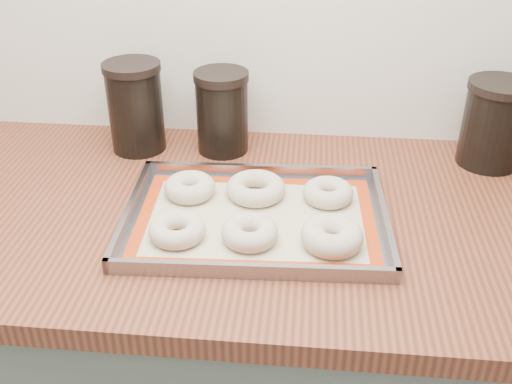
# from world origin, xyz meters

# --- Properties ---
(countertop) EXTENTS (3.06, 0.68, 0.04)m
(countertop) POSITION_xyz_m (0.00, 1.68, 0.88)
(countertop) COLOR brown
(countertop) RESTS_ON cabinet
(baking_tray) EXTENTS (0.47, 0.35, 0.03)m
(baking_tray) POSITION_xyz_m (-0.12, 1.63, 0.91)
(baking_tray) COLOR gray
(baking_tray) RESTS_ON countertop
(baking_mat) EXTENTS (0.43, 0.31, 0.00)m
(baking_mat) POSITION_xyz_m (-0.12, 1.63, 0.90)
(baking_mat) COLOR #C6B793
(baking_mat) RESTS_ON baking_tray
(bagel_front_left) EXTENTS (0.11, 0.11, 0.03)m
(bagel_front_left) POSITION_xyz_m (-0.25, 1.56, 0.92)
(bagel_front_left) COLOR beige
(bagel_front_left) RESTS_ON baking_mat
(bagel_front_mid) EXTENTS (0.12, 0.12, 0.04)m
(bagel_front_mid) POSITION_xyz_m (-0.12, 1.56, 0.92)
(bagel_front_mid) COLOR beige
(bagel_front_mid) RESTS_ON baking_mat
(bagel_front_right) EXTENTS (0.13, 0.13, 0.04)m
(bagel_front_right) POSITION_xyz_m (0.01, 1.56, 0.93)
(bagel_front_right) COLOR beige
(bagel_front_right) RESTS_ON baking_mat
(bagel_back_left) EXTENTS (0.11, 0.11, 0.04)m
(bagel_back_left) POSITION_xyz_m (-0.25, 1.70, 0.92)
(bagel_back_left) COLOR beige
(bagel_back_left) RESTS_ON baking_mat
(bagel_back_mid) EXTENTS (0.13, 0.13, 0.03)m
(bagel_back_mid) POSITION_xyz_m (-0.13, 1.71, 0.92)
(bagel_back_mid) COLOR beige
(bagel_back_mid) RESTS_ON baking_mat
(bagel_back_right) EXTENTS (0.10, 0.10, 0.03)m
(bagel_back_right) POSITION_xyz_m (0.01, 1.71, 0.92)
(bagel_back_right) COLOR beige
(bagel_back_right) RESTS_ON baking_mat
(canister_left) EXTENTS (0.12, 0.12, 0.19)m
(canister_left) POSITION_xyz_m (-0.40, 1.89, 1.00)
(canister_left) COLOR black
(canister_left) RESTS_ON countertop
(canister_mid) EXTENTS (0.11, 0.11, 0.18)m
(canister_mid) POSITION_xyz_m (-0.22, 1.91, 0.99)
(canister_mid) COLOR black
(canister_mid) RESTS_ON countertop
(canister_right) EXTENTS (0.13, 0.13, 0.18)m
(canister_right) POSITION_xyz_m (0.34, 1.90, 0.99)
(canister_right) COLOR black
(canister_right) RESTS_ON countertop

